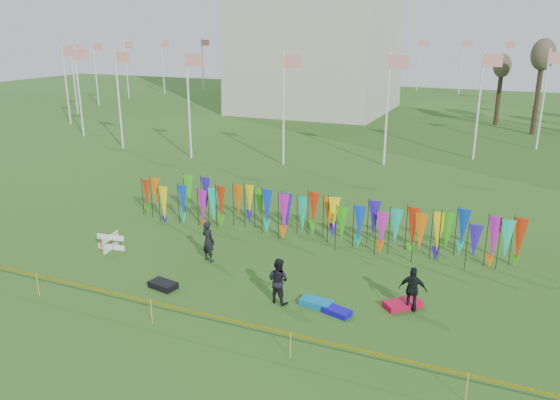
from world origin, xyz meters
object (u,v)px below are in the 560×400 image
at_px(person_left, 208,241).
at_px(kite_bag_red, 403,304).
at_px(box_kite, 111,242).
at_px(person_right, 413,290).
at_px(kite_bag_black, 163,285).
at_px(kite_bag_blue, 337,311).
at_px(person_mid, 278,281).
at_px(kite_bag_turquoise, 316,303).

xyz_separation_m(person_left, kite_bag_red, (8.43, -0.80, -0.78)).
height_order(box_kite, person_left, person_left).
height_order(person_right, kite_bag_red, person_right).
relative_size(person_left, kite_bag_black, 1.70).
distance_m(person_right, kite_bag_red, 0.79).
bearing_deg(box_kite, kite_bag_blue, -7.51).
height_order(box_kite, person_mid, person_mid).
bearing_deg(person_mid, box_kite, 2.46).
height_order(kite_bag_blue, kite_bag_red, kite_bag_red).
xyz_separation_m(box_kite, person_left, (4.62, 0.73, 0.52)).
bearing_deg(kite_bag_turquoise, person_right, 17.38).
bearing_deg(box_kite, person_mid, -9.45).
relative_size(kite_bag_turquoise, kite_bag_black, 1.08).
bearing_deg(person_right, person_mid, 11.67).
height_order(kite_bag_blue, kite_bag_black, kite_bag_black).
xyz_separation_m(kite_bag_blue, kite_bag_red, (1.99, 1.38, 0.02)).
bearing_deg(kite_bag_red, person_left, 174.55).
relative_size(box_kite, person_right, 0.45).
distance_m(box_kite, kite_bag_black, 4.85).
relative_size(person_left, kite_bag_red, 1.36).
xyz_separation_m(person_right, kite_bag_black, (-9.06, -2.00, -0.70)).
relative_size(person_mid, kite_bag_red, 1.29).
distance_m(person_right, kite_bag_black, 9.31).
xyz_separation_m(kite_bag_turquoise, kite_bag_blue, (0.86, -0.26, -0.01)).
bearing_deg(person_left, person_mid, 168.89).
relative_size(person_mid, kite_bag_blue, 1.77).
height_order(person_left, kite_bag_turquoise, person_left).
height_order(person_left, kite_bag_blue, person_left).
xyz_separation_m(person_right, kite_bag_red, (-0.33, 0.12, -0.71)).
bearing_deg(kite_bag_blue, kite_bag_turquoise, 163.10).
height_order(kite_bag_red, kite_bag_black, kite_bag_black).
bearing_deg(person_left, kite_bag_turquoise, 177.44).
relative_size(person_mid, person_right, 1.03).
xyz_separation_m(person_mid, kite_bag_black, (-4.51, -0.73, -0.73)).
bearing_deg(kite_bag_black, person_right, 12.42).
bearing_deg(person_right, kite_bag_black, 8.52).
height_order(person_right, kite_bag_turquoise, person_right).
distance_m(person_right, kite_bag_turquoise, 3.41).
bearing_deg(kite_bag_turquoise, kite_bag_black, -170.36).
bearing_deg(person_mid, kite_bag_blue, -167.83).
bearing_deg(person_right, box_kite, -4.75).
xyz_separation_m(kite_bag_turquoise, kite_bag_black, (-5.88, -1.00, 0.01)).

